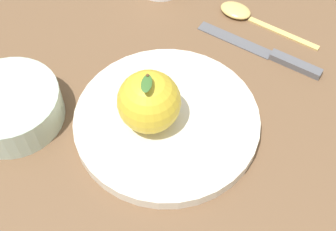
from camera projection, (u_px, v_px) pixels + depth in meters
ground_plane at (192, 109)px, 0.59m from camera, size 2.40×2.40×0.00m
dinner_plate at (168, 120)px, 0.57m from camera, size 0.23×0.23×0.02m
apple at (150, 102)px, 0.53m from camera, size 0.08×0.08×0.09m
side_bowl at (11, 105)px, 0.57m from camera, size 0.13×0.13×0.04m
knife at (271, 54)px, 0.65m from camera, size 0.10×0.17×0.01m
spoon at (246, 15)px, 0.69m from camera, size 0.10×0.15×0.01m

